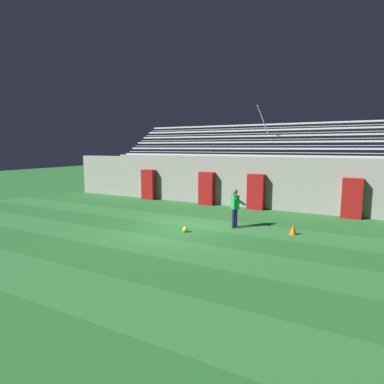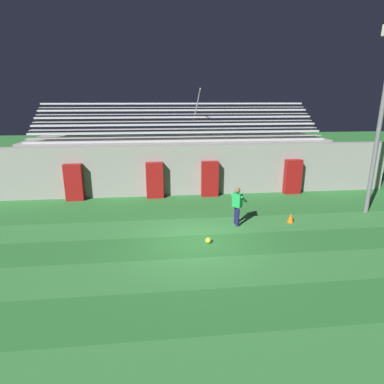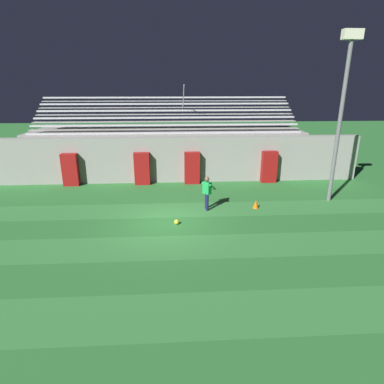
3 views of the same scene
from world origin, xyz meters
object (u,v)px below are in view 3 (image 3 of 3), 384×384
padding_pillar_gate_right (192,168)px  padding_pillar_far_left (70,170)px  traffic_cone (256,204)px  padding_pillar_gate_left (142,169)px  soccer_ball (177,222)px  goalkeeper (207,191)px  floodlight_pole (343,99)px  padding_pillar_far_right (269,167)px

padding_pillar_gate_right → padding_pillar_far_left: (-7.31, 0.00, 0.00)m
padding_pillar_gate_right → traffic_cone: padding_pillar_gate_right is taller
padding_pillar_far_left → padding_pillar_gate_right: bearing=0.0°
padding_pillar_gate_left → soccer_ball: (2.00, -6.10, -0.87)m
padding_pillar_far_left → goalkeeper: (7.78, -4.41, -0.02)m
padding_pillar_far_left → soccer_ball: (6.27, -6.10, -0.87)m
padding_pillar_far_left → floodlight_pole: size_ratio=0.24×
goalkeeper → traffic_cone: 2.55m
padding_pillar_far_left → padding_pillar_far_right: bearing=0.0°
traffic_cone → padding_pillar_gate_left: bearing=143.6°
goalkeeper → padding_pillar_gate_right: bearing=96.1°
padding_pillar_far_left → floodlight_pole: 15.35m
padding_pillar_gate_left → soccer_ball: bearing=-71.9°
floodlight_pole → padding_pillar_gate_right: bearing=153.4°
padding_pillar_far_left → soccer_ball: bearing=-44.2°
padding_pillar_gate_right → floodlight_pole: 8.91m
traffic_cone → padding_pillar_far_right: bearing=66.8°
padding_pillar_gate_right → traffic_cone: 5.31m
floodlight_pole → traffic_cone: floodlight_pole is taller
padding_pillar_gate_left → padding_pillar_gate_right: 3.04m
padding_pillar_gate_right → soccer_ball: (-1.04, -6.10, -0.87)m
padding_pillar_far_right → traffic_cone: bearing=-113.2°
padding_pillar_far_right → soccer_ball: padding_pillar_far_right is taller
floodlight_pole → goalkeeper: floodlight_pole is taller
padding_pillar_far_right → goalkeeper: 6.17m
padding_pillar_far_right → floodlight_pole: size_ratio=0.24×
padding_pillar_far_right → soccer_ball: size_ratio=8.89×
padding_pillar_gate_left → padding_pillar_gate_right: same height
traffic_cone → floodlight_pole: bearing=11.8°
padding_pillar_gate_right → soccer_ball: 6.25m
padding_pillar_gate_right → padding_pillar_far_right: (4.79, 0.00, 0.00)m
padding_pillar_far_right → padding_pillar_gate_right: bearing=180.0°
padding_pillar_gate_left → soccer_ball: size_ratio=8.89×
floodlight_pole → goalkeeper: size_ratio=4.91×
padding_pillar_gate_right → padding_pillar_far_right: 4.79m
goalkeeper → floodlight_pole: bearing=7.7°
padding_pillar_gate_right → soccer_ball: size_ratio=8.89×
padding_pillar_gate_left → floodlight_pole: 11.46m
goalkeeper → soccer_ball: (-1.51, -1.69, -0.84)m
floodlight_pole → soccer_ball: size_ratio=37.24×
padding_pillar_far_left → traffic_cone: padding_pillar_far_left is taller
traffic_cone → padding_pillar_gate_right: bearing=123.5°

